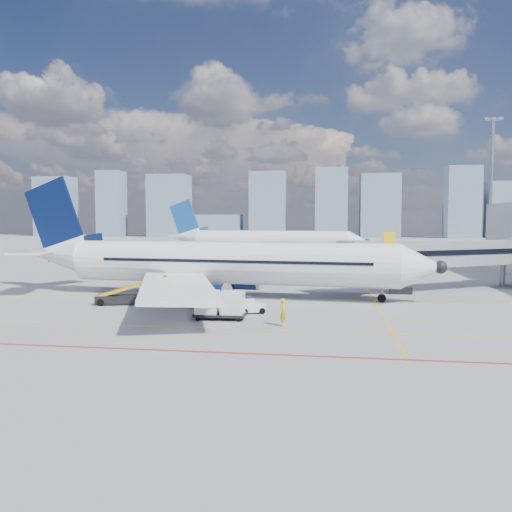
{
  "coord_description": "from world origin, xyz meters",
  "views": [
    {
      "loc": [
        9.83,
        -38.8,
        7.33
      ],
      "look_at": [
        2.88,
        8.26,
        4.0
      ],
      "focal_mm": 35.0,
      "sensor_mm": 36.0,
      "label": 1
    }
  ],
  "objects": [
    {
      "name": "ground",
      "position": [
        0.0,
        0.0,
        0.0
      ],
      "size": [
        420.0,
        420.0,
        0.0
      ],
      "primitive_type": "plane",
      "color": "gray",
      "rests_on": "ground"
    },
    {
      "name": "apron_markings",
      "position": [
        -0.58,
        -3.91,
        0.01
      ],
      "size": [
        90.0,
        35.12,
        0.01
      ],
      "color": "#F0B70C",
      "rests_on": "ground"
    },
    {
      "name": "jet_bridge",
      "position": [
        23.51,
        16.91,
        3.74
      ],
      "size": [
        23.55,
        15.78,
        6.3
      ],
      "color": "gray",
      "rests_on": "ground"
    },
    {
      "name": "floodlight_mast_ne",
      "position": [
        38.0,
        55.0,
        13.59
      ],
      "size": [
        3.2,
        0.61,
        25.45
      ],
      "color": "slate",
      "rests_on": "ground"
    },
    {
      "name": "distant_skyline",
      "position": [
        -14.71,
        190.0,
        13.78
      ],
      "size": [
        250.54,
        14.09,
        31.33
      ],
      "color": "slate",
      "rests_on": "ground"
    },
    {
      "name": "main_aircraft",
      "position": [
        -1.44,
        8.5,
        3.22
      ],
      "size": [
        42.45,
        36.94,
        12.4
      ],
      "rotation": [
        0.0,
        0.0,
        -0.09
      ],
      "color": "white",
      "rests_on": "ground"
    },
    {
      "name": "second_aircraft",
      "position": [
        -4.06,
        64.48,
        3.22
      ],
      "size": [
        43.03,
        37.31,
        12.62
      ],
      "rotation": [
        0.0,
        0.0,
        -0.15
      ],
      "color": "white",
      "rests_on": "ground"
    },
    {
      "name": "baggage_tug",
      "position": [
        3.7,
        0.04,
        0.64
      ],
      "size": [
        2.16,
        1.72,
        1.33
      ],
      "rotation": [
        0.0,
        0.0,
        0.34
      ],
      "color": "white",
      "rests_on": "ground"
    },
    {
      "name": "cargo_dolly",
      "position": [
        1.78,
        -2.72,
        1.16
      ],
      "size": [
        3.91,
        1.82,
        2.12
      ],
      "rotation": [
        0.0,
        0.0,
        0.03
      ],
      "color": "black",
      "rests_on": "ground"
    },
    {
      "name": "belt_loader",
      "position": [
        -8.12,
        2.58,
        0.65
      ],
      "size": [
        6.3,
        2.58,
        2.53
      ],
      "rotation": [
        0.0,
        0.0,
        0.2
      ],
      "color": "black",
      "rests_on": "ground"
    },
    {
      "name": "ramp_worker",
      "position": [
        6.69,
        -4.45,
        0.96
      ],
      "size": [
        0.49,
        0.72,
        1.93
      ],
      "primitive_type": "imported",
      "rotation": [
        0.0,
        0.0,
        1.62
      ],
      "color": "gold",
      "rests_on": "ground"
    }
  ]
}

